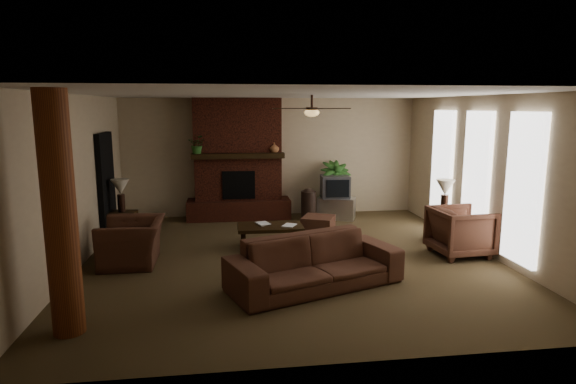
{
  "coord_description": "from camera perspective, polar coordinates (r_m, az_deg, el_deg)",
  "views": [
    {
      "loc": [
        -1.11,
        -7.89,
        2.6
      ],
      "look_at": [
        0.0,
        0.4,
        1.1
      ],
      "focal_mm": 29.75,
      "sensor_mm": 36.0,
      "label": 1
    }
  ],
  "objects": [
    {
      "name": "room_shell",
      "position": [
        8.06,
        0.38,
        1.6
      ],
      "size": [
        7.0,
        7.0,
        7.0
      ],
      "color": "brown",
      "rests_on": "ground"
    },
    {
      "name": "fireplace",
      "position": [
        11.21,
        -5.98,
        2.7
      ],
      "size": [
        2.4,
        0.7,
        2.8
      ],
      "color": "#4F2015",
      "rests_on": "ground"
    },
    {
      "name": "windows",
      "position": [
        9.37,
        21.58,
        1.78
      ],
      "size": [
        0.08,
        3.65,
        2.35
      ],
      "color": "white",
      "rests_on": "ground"
    },
    {
      "name": "log_column",
      "position": [
        5.92,
        -25.59,
        -2.55
      ],
      "size": [
        0.36,
        0.36,
        2.8
      ],
      "primitive_type": "cylinder",
      "color": "brown",
      "rests_on": "ground"
    },
    {
      "name": "doorway",
      "position": [
        10.09,
        -20.88,
        0.65
      ],
      "size": [
        0.1,
        1.0,
        2.1
      ],
      "primitive_type": "cube",
      "color": "black",
      "rests_on": "ground"
    },
    {
      "name": "ceiling_fan",
      "position": [
        8.33,
        2.86,
        9.67
      ],
      "size": [
        1.35,
        1.35,
        0.37
      ],
      "color": "black",
      "rests_on": "ceiling"
    },
    {
      "name": "sofa",
      "position": [
        6.97,
        3.25,
        -7.42
      ],
      "size": [
        2.63,
        1.58,
        0.99
      ],
      "primitive_type": "imported",
      "rotation": [
        0.0,
        0.0,
        0.36
      ],
      "color": "#503022",
      "rests_on": "ground"
    },
    {
      "name": "armchair_left",
      "position": [
        8.4,
        -18.12,
        -4.85
      ],
      "size": [
        0.75,
        1.15,
        0.99
      ],
      "primitive_type": "imported",
      "rotation": [
        0.0,
        0.0,
        -1.56
      ],
      "color": "#503022",
      "rests_on": "ground"
    },
    {
      "name": "armchair_right",
      "position": [
        8.95,
        19.95,
        -4.19
      ],
      "size": [
        0.93,
        0.99,
        0.95
      ],
      "primitive_type": "imported",
      "rotation": [
        0.0,
        0.0,
        1.65
      ],
      "color": "#503022",
      "rests_on": "ground"
    },
    {
      "name": "coffee_table",
      "position": [
        8.89,
        -2.17,
        -4.35
      ],
      "size": [
        1.2,
        0.7,
        0.43
      ],
      "color": "black",
      "rests_on": "ground"
    },
    {
      "name": "ottoman",
      "position": [
        9.77,
        3.63,
        -4.08
      ],
      "size": [
        0.79,
        0.79,
        0.4
      ],
      "primitive_type": "cube",
      "rotation": [
        0.0,
        0.0,
        -0.42
      ],
      "color": "#503022",
      "rests_on": "ground"
    },
    {
      "name": "tv_stand",
      "position": [
        11.29,
        5.8,
        -1.91
      ],
      "size": [
        0.98,
        0.79,
        0.5
      ],
      "primitive_type": "cube",
      "rotation": [
        0.0,
        0.0,
        -0.39
      ],
      "color": "silver",
      "rests_on": "ground"
    },
    {
      "name": "tv",
      "position": [
        11.17,
        5.66,
        0.63
      ],
      "size": [
        0.68,
        0.57,
        0.52
      ],
      "color": "#3A3A3D",
      "rests_on": "tv_stand"
    },
    {
      "name": "floor_vase",
      "position": [
        10.93,
        2.46,
        -1.29
      ],
      "size": [
        0.34,
        0.34,
        0.77
      ],
      "color": "black",
      "rests_on": "ground"
    },
    {
      "name": "floor_plant",
      "position": [
        11.48,
        5.55,
        -1.08
      ],
      "size": [
        1.0,
        1.45,
        0.74
      ],
      "primitive_type": "imported",
      "rotation": [
        0.0,
        0.0,
        0.21
      ],
      "color": "#2D5C25",
      "rests_on": "ground"
    },
    {
      "name": "side_table_left",
      "position": [
        10.02,
        -19.19,
        -3.83
      ],
      "size": [
        0.57,
        0.57,
        0.55
      ],
      "primitive_type": "cube",
      "rotation": [
        0.0,
        0.0,
        -0.15
      ],
      "color": "black",
      "rests_on": "ground"
    },
    {
      "name": "lamp_left",
      "position": [
        9.92,
        -19.38,
        0.31
      ],
      "size": [
        0.43,
        0.43,
        0.65
      ],
      "color": "black",
      "rests_on": "side_table_left"
    },
    {
      "name": "side_table_right",
      "position": [
        9.95,
        18.01,
        -3.86
      ],
      "size": [
        0.6,
        0.6,
        0.55
      ],
      "primitive_type": "cube",
      "rotation": [
        0.0,
        0.0,
        0.22
      ],
      "color": "black",
      "rests_on": "ground"
    },
    {
      "name": "lamp_right",
      "position": [
        9.8,
        18.27,
        0.26
      ],
      "size": [
        0.44,
        0.44,
        0.65
      ],
      "color": "black",
      "rests_on": "side_table_right"
    },
    {
      "name": "mantel_plant",
      "position": [
        10.89,
        -10.76,
        5.37
      ],
      "size": [
        0.49,
        0.51,
        0.33
      ],
      "primitive_type": "imported",
      "rotation": [
        0.0,
        0.0,
        -0.31
      ],
      "color": "#2D5C25",
      "rests_on": "fireplace"
    },
    {
      "name": "mantel_vase",
      "position": [
        11.0,
        -1.64,
        5.31
      ],
      "size": [
        0.22,
        0.23,
        0.22
      ],
      "primitive_type": "imported",
      "rotation": [
        0.0,
        0.0,
        0.02
      ],
      "color": "#98623D",
      "rests_on": "fireplace"
    },
    {
      "name": "book_a",
      "position": [
        8.88,
        -3.66,
        -3.04
      ],
      "size": [
        0.21,
        0.1,
        0.29
      ],
      "primitive_type": "imported",
      "rotation": [
        0.0,
        0.0,
        0.33
      ],
      "color": "#999999",
      "rests_on": "coffee_table"
    },
    {
      "name": "book_b",
      "position": [
        8.82,
        -0.51,
        -3.11
      ],
      "size": [
        0.2,
        0.12,
        0.29
      ],
      "primitive_type": "imported",
      "rotation": [
        0.0,
        0.0,
        -0.48
      ],
      "color": "#999999",
      "rests_on": "coffee_table"
    }
  ]
}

